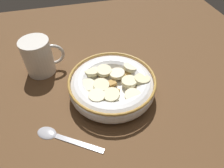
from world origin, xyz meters
The scene contains 4 objects.
ground_plane centered at (0.00, 0.00, -1.00)cm, with size 99.04×99.04×2.00cm, color brown.
cereal_bowl centered at (0.00, -0.02, 2.59)cm, with size 19.81×19.81×5.16cm.
spoon centered at (-13.74, -8.37, 0.34)cm, with size 13.02×9.49×0.80cm.
coffee_mug centered at (-15.67, 12.24, 4.63)cm, with size 10.19×7.20×9.27cm.
Camera 1 is at (-8.17, -31.49, 36.58)cm, focal length 32.90 mm.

